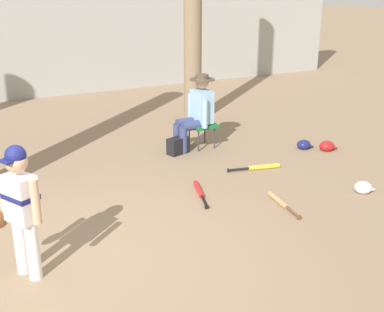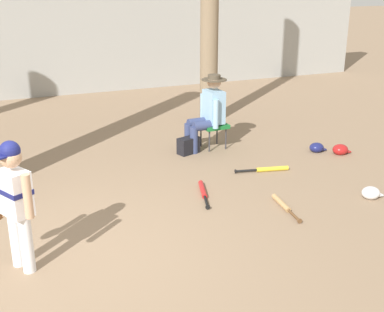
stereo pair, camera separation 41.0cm
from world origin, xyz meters
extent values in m
plane|color=#897056|center=(0.00, 0.00, 0.00)|extent=(60.00, 60.00, 0.00)
cube|color=#9E9E99|center=(0.00, 7.48, 1.57)|extent=(18.00, 0.36, 3.15)
cone|color=#7F6B51|center=(3.34, 4.00, 0.00)|extent=(0.44, 0.44, 0.20)
cylinder|color=white|center=(-0.31, -0.08, 0.29)|extent=(0.12, 0.12, 0.58)
cylinder|color=white|center=(-0.39, 0.08, 0.29)|extent=(0.12, 0.12, 0.58)
cube|color=white|center=(-0.35, 0.00, 0.80)|extent=(0.32, 0.36, 0.44)
cube|color=navy|center=(-0.35, 0.00, 0.82)|extent=(0.33, 0.37, 0.05)
sphere|color=tan|center=(-0.35, 0.00, 1.15)|extent=(0.20, 0.20, 0.20)
sphere|color=navy|center=(-0.35, 0.00, 1.21)|extent=(0.19, 0.19, 0.19)
cube|color=navy|center=(-0.43, -0.04, 1.19)|extent=(0.15, 0.17, 0.02)
cylinder|color=tan|center=(-0.26, -0.22, 0.84)|extent=(0.11, 0.11, 0.42)
cylinder|color=tan|center=(-0.49, 0.17, 0.72)|extent=(0.11, 0.11, 0.40)
cube|color=#196B2D|center=(2.82, 2.61, 0.38)|extent=(0.43, 0.43, 0.06)
cylinder|color=#333338|center=(2.68, 2.45, 0.19)|extent=(0.02, 0.02, 0.38)
cylinder|color=#333338|center=(2.66, 2.75, 0.19)|extent=(0.02, 0.02, 0.38)
cylinder|color=#333338|center=(2.98, 2.47, 0.19)|extent=(0.02, 0.02, 0.38)
cylinder|color=#333338|center=(2.96, 2.77, 0.19)|extent=(0.02, 0.02, 0.38)
cylinder|color=navy|center=(2.43, 2.48, 0.21)|extent=(0.13, 0.13, 0.43)
cylinder|color=navy|center=(2.42, 2.68, 0.21)|extent=(0.13, 0.13, 0.43)
cylinder|color=navy|center=(2.63, 2.50, 0.43)|extent=(0.41, 0.18, 0.15)
cylinder|color=navy|center=(2.61, 2.70, 0.43)|extent=(0.41, 0.18, 0.15)
cube|color=#8CB7D8|center=(2.82, 2.61, 0.69)|extent=(0.26, 0.38, 0.52)
cylinder|color=#8CB7D8|center=(2.76, 2.39, 0.63)|extent=(0.10, 0.10, 0.46)
cylinder|color=#8CB7D8|center=(2.73, 2.83, 0.63)|extent=(0.10, 0.10, 0.46)
sphere|color=tan|center=(2.82, 2.61, 1.09)|extent=(0.22, 0.22, 0.22)
cylinder|color=#4C4233|center=(2.82, 2.61, 1.12)|extent=(0.40, 0.40, 0.02)
cylinder|color=#4C4233|center=(2.82, 2.61, 1.16)|extent=(0.20, 0.20, 0.09)
cube|color=black|center=(2.34, 2.50, 0.13)|extent=(0.38, 0.28, 0.26)
cylinder|color=red|center=(1.97, 1.04, 0.03)|extent=(0.19, 0.46, 0.07)
cylinder|color=black|center=(1.86, 0.67, 0.03)|extent=(0.12, 0.30, 0.03)
cylinder|color=black|center=(1.82, 0.52, 0.03)|extent=(0.06, 0.03, 0.06)
cylinder|color=tan|center=(2.71, 0.30, 0.03)|extent=(0.11, 0.44, 0.07)
cylinder|color=brown|center=(2.67, -0.06, 0.03)|extent=(0.06, 0.29, 0.03)
cylinder|color=brown|center=(2.65, -0.20, 0.03)|extent=(0.06, 0.02, 0.06)
cylinder|color=yellow|center=(3.19, 1.34, 0.03)|extent=(0.47, 0.16, 0.07)
cylinder|color=black|center=(2.81, 1.42, 0.03)|extent=(0.31, 0.09, 0.03)
cylinder|color=black|center=(2.65, 1.45, 0.03)|extent=(0.03, 0.06, 0.06)
ellipsoid|color=#A81919|center=(4.56, 1.58, 0.07)|extent=(0.25, 0.23, 0.17)
cube|color=#A81919|center=(4.67, 1.58, 0.03)|extent=(0.10, 0.12, 0.02)
ellipsoid|color=navy|center=(4.27, 1.82, 0.07)|extent=(0.23, 0.21, 0.16)
cube|color=navy|center=(4.39, 1.82, 0.03)|extent=(0.09, 0.12, 0.02)
ellipsoid|color=silver|center=(3.88, 0.07, 0.07)|extent=(0.24, 0.21, 0.16)
cube|color=silver|center=(3.99, 0.07, 0.03)|extent=(0.10, 0.12, 0.02)
camera|label=1|loc=(-0.81, -4.45, 2.73)|focal=47.93mm
camera|label=2|loc=(-0.44, -4.62, 2.73)|focal=47.93mm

